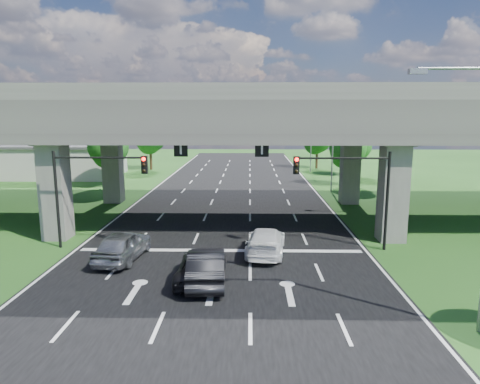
{
  "coord_description": "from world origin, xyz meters",
  "views": [
    {
      "loc": [
        1.74,
        -21.29,
        8.15
      ],
      "look_at": [
        1.1,
        7.2,
        2.96
      ],
      "focal_mm": 32.0,
      "sensor_mm": 36.0,
      "label": 1
    }
  ],
  "objects_px": {
    "signal_left": "(91,181)",
    "car_white": "(266,241)",
    "streetlight_far": "(329,137)",
    "signal_right": "(352,182)",
    "car_dark": "(207,266)",
    "streetlight_beyond": "(309,131)",
    "car_silver": "(123,245)",
    "car_trailing": "(201,267)"
  },
  "relations": [
    {
      "from": "streetlight_beyond",
      "to": "car_white",
      "type": "distance_m",
      "value": 38.07
    },
    {
      "from": "car_white",
      "to": "signal_right",
      "type": "bearing_deg",
      "value": -163.23
    },
    {
      "from": "signal_left",
      "to": "streetlight_beyond",
      "type": "bearing_deg",
      "value": 63.57
    },
    {
      "from": "signal_right",
      "to": "car_white",
      "type": "height_order",
      "value": "signal_right"
    },
    {
      "from": "signal_left",
      "to": "streetlight_beyond",
      "type": "distance_m",
      "value": 40.3
    },
    {
      "from": "streetlight_beyond",
      "to": "car_white",
      "type": "height_order",
      "value": "streetlight_beyond"
    },
    {
      "from": "car_dark",
      "to": "signal_right",
      "type": "bearing_deg",
      "value": -150.21
    },
    {
      "from": "signal_right",
      "to": "signal_left",
      "type": "height_order",
      "value": "same"
    },
    {
      "from": "car_dark",
      "to": "car_white",
      "type": "xyz_separation_m",
      "value": [
        3.06,
        4.44,
        -0.07
      ]
    },
    {
      "from": "car_silver",
      "to": "car_trailing",
      "type": "relative_size",
      "value": 1.03
    },
    {
      "from": "signal_left",
      "to": "car_silver",
      "type": "distance_m",
      "value": 4.67
    },
    {
      "from": "streetlight_beyond",
      "to": "car_dark",
      "type": "bearing_deg",
      "value": -104.13
    },
    {
      "from": "car_silver",
      "to": "car_dark",
      "type": "relative_size",
      "value": 0.98
    },
    {
      "from": "signal_left",
      "to": "car_white",
      "type": "xyz_separation_m",
      "value": [
        10.55,
        -0.94,
        -3.4
      ]
    },
    {
      "from": "streetlight_beyond",
      "to": "car_trailing",
      "type": "distance_m",
      "value": 42.91
    },
    {
      "from": "car_silver",
      "to": "car_trailing",
      "type": "bearing_deg",
      "value": 154.18
    },
    {
      "from": "car_dark",
      "to": "car_trailing",
      "type": "relative_size",
      "value": 1.05
    },
    {
      "from": "signal_right",
      "to": "car_dark",
      "type": "bearing_deg",
      "value": -146.59
    },
    {
      "from": "signal_right",
      "to": "car_trailing",
      "type": "bearing_deg",
      "value": -148.53
    },
    {
      "from": "car_white",
      "to": "car_trailing",
      "type": "bearing_deg",
      "value": 57.93
    },
    {
      "from": "signal_left",
      "to": "car_trailing",
      "type": "height_order",
      "value": "signal_left"
    },
    {
      "from": "car_dark",
      "to": "signal_left",
      "type": "bearing_deg",
      "value": -39.34
    },
    {
      "from": "car_dark",
      "to": "car_trailing",
      "type": "bearing_deg",
      "value": -40.52
    },
    {
      "from": "signal_right",
      "to": "streetlight_beyond",
      "type": "distance_m",
      "value": 36.17
    },
    {
      "from": "streetlight_beyond",
      "to": "car_silver",
      "type": "xyz_separation_m",
      "value": [
        -15.5,
        -38.28,
        -4.97
      ]
    },
    {
      "from": "signal_right",
      "to": "streetlight_far",
      "type": "bearing_deg",
      "value": 83.53
    },
    {
      "from": "signal_left",
      "to": "streetlight_far",
      "type": "relative_size",
      "value": 0.6
    },
    {
      "from": "signal_left",
      "to": "streetlight_beyond",
      "type": "relative_size",
      "value": 0.6
    },
    {
      "from": "car_silver",
      "to": "car_white",
      "type": "height_order",
      "value": "car_silver"
    },
    {
      "from": "car_dark",
      "to": "car_white",
      "type": "relative_size",
      "value": 0.96
    },
    {
      "from": "car_dark",
      "to": "car_trailing",
      "type": "distance_m",
      "value": 0.39
    },
    {
      "from": "streetlight_far",
      "to": "car_white",
      "type": "relative_size",
      "value": 1.91
    },
    {
      "from": "streetlight_beyond",
      "to": "signal_left",
      "type": "bearing_deg",
      "value": -116.43
    },
    {
      "from": "car_white",
      "to": "car_trailing",
      "type": "height_order",
      "value": "car_white"
    },
    {
      "from": "signal_right",
      "to": "car_dark",
      "type": "relative_size",
      "value": 1.19
    },
    {
      "from": "signal_right",
      "to": "signal_left",
      "type": "bearing_deg",
      "value": 180.0
    },
    {
      "from": "streetlight_far",
      "to": "car_dark",
      "type": "xyz_separation_m",
      "value": [
        -10.43,
        -25.44,
        -4.99
      ]
    },
    {
      "from": "streetlight_beyond",
      "to": "car_dark",
      "type": "relative_size",
      "value": 1.99
    },
    {
      "from": "signal_right",
      "to": "streetlight_far",
      "type": "height_order",
      "value": "streetlight_far"
    },
    {
      "from": "signal_left",
      "to": "car_silver",
      "type": "relative_size",
      "value": 1.21
    },
    {
      "from": "car_silver",
      "to": "car_white",
      "type": "xyz_separation_m",
      "value": [
        8.12,
        1.28,
        -0.08
      ]
    },
    {
      "from": "signal_left",
      "to": "streetlight_far",
      "type": "bearing_deg",
      "value": 48.22
    }
  ]
}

